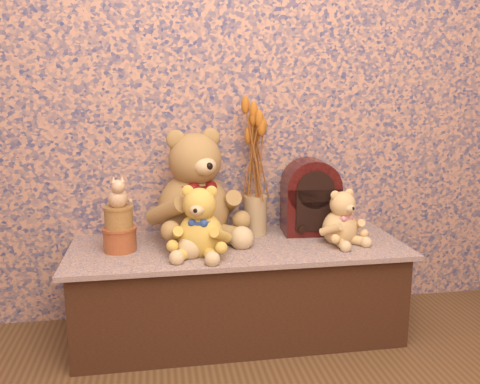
# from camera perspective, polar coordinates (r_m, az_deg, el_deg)

# --- Properties ---
(display_shelf) EXTENTS (1.42, 0.55, 0.41)m
(display_shelf) POSITION_cam_1_polar(r_m,az_deg,el_deg) (2.23, -0.22, -10.98)
(display_shelf) COLOR navy
(display_shelf) RESTS_ON ground
(teddy_large) EXTENTS (0.56, 0.61, 0.52)m
(teddy_large) POSITION_cam_1_polar(r_m,az_deg,el_deg) (2.19, -5.33, 1.25)
(teddy_large) COLOR olive
(teddy_large) RESTS_ON display_shelf
(teddy_medium) EXTENTS (0.31, 0.34, 0.30)m
(teddy_medium) POSITION_cam_1_polar(r_m,az_deg,el_deg) (2.01, -4.51, -2.90)
(teddy_medium) COLOR gold
(teddy_medium) RESTS_ON display_shelf
(teddy_small) EXTENTS (0.27, 0.29, 0.25)m
(teddy_small) POSITION_cam_1_polar(r_m,az_deg,el_deg) (2.20, 11.30, -2.49)
(teddy_small) COLOR #E3B76C
(teddy_small) RESTS_ON display_shelf
(cathedral_radio) EXTENTS (0.26, 0.19, 0.34)m
(cathedral_radio) POSITION_cam_1_polar(r_m,az_deg,el_deg) (2.32, 7.98, -0.46)
(cathedral_radio) COLOR black
(cathedral_radio) RESTS_ON display_shelf
(ceramic_vase) EXTENTS (0.14, 0.14, 0.18)m
(ceramic_vase) POSITION_cam_1_polar(r_m,az_deg,el_deg) (2.29, 1.73, -2.62)
(ceramic_vase) COLOR tan
(ceramic_vase) RESTS_ON display_shelf
(dried_stalks) EXTENTS (0.23, 0.23, 0.42)m
(dried_stalks) POSITION_cam_1_polar(r_m,az_deg,el_deg) (2.23, 1.77, 4.84)
(dried_stalks) COLOR #BE661E
(dried_stalks) RESTS_ON ceramic_vase
(biscuit_tin_lower) EXTENTS (0.14, 0.14, 0.10)m
(biscuit_tin_lower) POSITION_cam_1_polar(r_m,az_deg,el_deg) (2.13, -13.45, -5.23)
(biscuit_tin_lower) COLOR #B17234
(biscuit_tin_lower) RESTS_ON display_shelf
(biscuit_tin_upper) EXTENTS (0.14, 0.14, 0.09)m
(biscuit_tin_upper) POSITION_cam_1_polar(r_m,az_deg,el_deg) (2.10, -13.57, -2.81)
(biscuit_tin_upper) COLOR tan
(biscuit_tin_upper) RESTS_ON biscuit_tin_lower
(cat_figurine) EXTENTS (0.11, 0.12, 0.13)m
(cat_figurine) POSITION_cam_1_polar(r_m,az_deg,el_deg) (2.08, -13.72, 0.12)
(cat_figurine) COLOR silver
(cat_figurine) RESTS_ON biscuit_tin_upper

